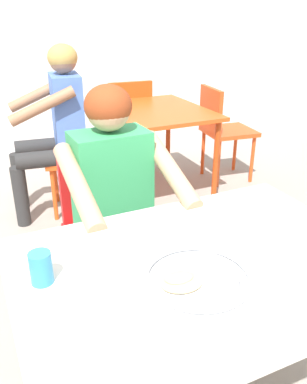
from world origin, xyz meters
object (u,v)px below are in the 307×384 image
at_px(patron_background, 55,118).
at_px(thali_tray, 199,277).
at_px(table_background_red, 155,120).
at_px(chair_red_right, 222,127).
at_px(drinking_cup, 41,267).
at_px(chair_foreground, 105,221).
at_px(table_foreground, 201,280).
at_px(chair_red_far, 128,119).
at_px(chair_red_left, 85,148).
at_px(diner_foreground, 120,197).

bearing_deg(patron_background, thali_tray, -91.11).
height_order(table_background_red, chair_red_right, chair_red_right).
bearing_deg(drinking_cup, patron_background, 76.40).
height_order(chair_foreground, chair_red_right, chair_red_right).
bearing_deg(table_foreground, thali_tray, -128.15).
height_order(thali_tray, patron_background, patron_background).
relative_size(chair_red_far, patron_background, 0.70).
bearing_deg(patron_background, chair_red_far, 36.71).
bearing_deg(table_background_red, table_foreground, -111.00).
bearing_deg(chair_red_left, table_foreground, -94.98).
height_order(table_background_red, patron_background, patron_background).
distance_m(chair_red_far, patron_background, 1.01).
bearing_deg(patron_background, diner_foreground, -91.08).
bearing_deg(table_foreground, diner_foreground, 94.37).
distance_m(diner_foreground, chair_red_right, 2.05).
relative_size(chair_red_right, chair_red_far, 0.98).
xyz_separation_m(drinking_cup, diner_foreground, (0.43, 0.52, -0.08)).
height_order(chair_red_left, patron_background, patron_background).
bearing_deg(diner_foreground, chair_red_right, 43.36).
bearing_deg(chair_red_far, diner_foreground, -112.48).
bearing_deg(chair_foreground, table_background_red, 54.62).
relative_size(chair_red_left, chair_red_far, 1.00).
relative_size(thali_tray, diner_foreground, 0.27).
xyz_separation_m(table_foreground, chair_red_far, (0.77, 2.59, -0.16)).
distance_m(drinking_cup, table_background_red, 2.27).
xyz_separation_m(thali_tray, chair_red_far, (0.83, 2.67, -0.24)).
bearing_deg(diner_foreground, thali_tray, -91.15).
relative_size(table_foreground, drinking_cup, 11.81).
height_order(table_foreground, diner_foreground, diner_foreground).
distance_m(table_foreground, chair_foreground, 0.87).
xyz_separation_m(table_foreground, chair_red_right, (1.44, 2.03, -0.17)).
bearing_deg(chair_foreground, chair_red_right, 38.47).
height_order(chair_red_left, chair_red_far, chair_red_far).
xyz_separation_m(thali_tray, table_background_red, (0.83, 2.07, -0.11)).
xyz_separation_m(diner_foreground, table_background_red, (0.81, 1.37, -0.07)).
xyz_separation_m(table_foreground, chair_foreground, (-0.05, 0.84, -0.19)).
height_order(drinking_cup, chair_red_right, chair_red_right).
xyz_separation_m(chair_red_far, patron_background, (-0.79, -0.59, 0.23)).
relative_size(thali_tray, chair_foreground, 0.39).
distance_m(chair_red_left, chair_red_far, 0.87).
distance_m(table_background_red, chair_red_right, 0.69).
height_order(thali_tray, chair_red_far, chair_red_far).
distance_m(chair_foreground, diner_foreground, 0.32).
distance_m(thali_tray, chair_red_left, 2.07).
distance_m(thali_tray, drinking_cup, 0.46).
xyz_separation_m(chair_red_right, chair_red_far, (-0.67, 0.57, 0.01)).
relative_size(drinking_cup, chair_red_right, 0.12).
bearing_deg(chair_red_right, chair_foreground, -141.53).
relative_size(chair_foreground, table_background_red, 0.86).
distance_m(table_background_red, chair_red_left, 0.61).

